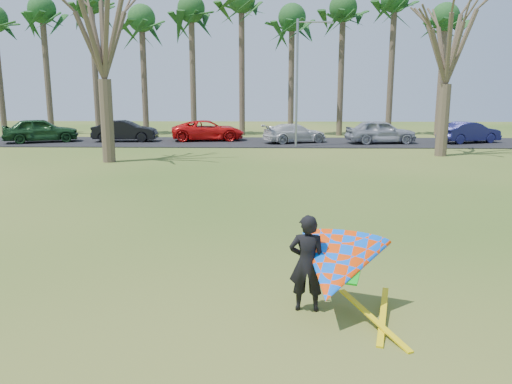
{
  "coord_description": "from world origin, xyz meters",
  "views": [
    {
      "loc": [
        0.37,
        -10.42,
        3.63
      ],
      "look_at": [
        0.0,
        2.0,
        1.1
      ],
      "focal_mm": 35.0,
      "sensor_mm": 36.0,
      "label": 1
    }
  ],
  "objects_px": {
    "car_5": "(469,132)",
    "bare_tree_right": "(449,35)",
    "car_1": "(125,131)",
    "kite_flyer": "(333,267)",
    "car_3": "(295,133)",
    "car_2": "(208,130)",
    "bare_tree_left": "(101,22)",
    "car_0": "(41,130)",
    "streetlight": "(299,77)",
    "car_4": "(381,132)"
  },
  "relations": [
    {
      "from": "car_1",
      "to": "car_4",
      "type": "height_order",
      "value": "car_4"
    },
    {
      "from": "car_0",
      "to": "car_3",
      "type": "relative_size",
      "value": 1.1
    },
    {
      "from": "car_5",
      "to": "bare_tree_right",
      "type": "bearing_deg",
      "value": 127.54
    },
    {
      "from": "car_5",
      "to": "car_4",
      "type": "bearing_deg",
      "value": 73.78
    },
    {
      "from": "car_1",
      "to": "car_2",
      "type": "distance_m",
      "value": 5.9
    },
    {
      "from": "bare_tree_left",
      "to": "kite_flyer",
      "type": "height_order",
      "value": "bare_tree_left"
    },
    {
      "from": "bare_tree_right",
      "to": "car_0",
      "type": "distance_m",
      "value": 27.16
    },
    {
      "from": "car_5",
      "to": "car_2",
      "type": "bearing_deg",
      "value": 65.6
    },
    {
      "from": "car_1",
      "to": "streetlight",
      "type": "bearing_deg",
      "value": -107.13
    },
    {
      "from": "bare_tree_right",
      "to": "streetlight",
      "type": "distance_m",
      "value": 9.05
    },
    {
      "from": "streetlight",
      "to": "car_2",
      "type": "relative_size",
      "value": 1.53
    },
    {
      "from": "streetlight",
      "to": "car_3",
      "type": "xyz_separation_m",
      "value": [
        -0.1,
        2.52,
        -3.75
      ]
    },
    {
      "from": "streetlight",
      "to": "car_1",
      "type": "relative_size",
      "value": 1.77
    },
    {
      "from": "bare_tree_right",
      "to": "car_5",
      "type": "relative_size",
      "value": 2.09
    },
    {
      "from": "car_3",
      "to": "car_0",
      "type": "bearing_deg",
      "value": 68.26
    },
    {
      "from": "bare_tree_right",
      "to": "car_1",
      "type": "distance_m",
      "value": 21.99
    },
    {
      "from": "bare_tree_left",
      "to": "car_4",
      "type": "distance_m",
      "value": 19.39
    },
    {
      "from": "car_0",
      "to": "car_4",
      "type": "xyz_separation_m",
      "value": [
        23.74,
        -0.06,
        -0.04
      ]
    },
    {
      "from": "car_1",
      "to": "car_5",
      "type": "bearing_deg",
      "value": -93.87
    },
    {
      "from": "bare_tree_left",
      "to": "car_2",
      "type": "height_order",
      "value": "bare_tree_left"
    },
    {
      "from": "bare_tree_right",
      "to": "kite_flyer",
      "type": "xyz_separation_m",
      "value": [
        -8.61,
        -20.76,
        -5.72
      ]
    },
    {
      "from": "bare_tree_right",
      "to": "car_3",
      "type": "height_order",
      "value": "bare_tree_right"
    },
    {
      "from": "car_0",
      "to": "kite_flyer",
      "type": "height_order",
      "value": "kite_flyer"
    },
    {
      "from": "bare_tree_left",
      "to": "car_4",
      "type": "xyz_separation_m",
      "value": [
        15.94,
        9.24,
        -6.05
      ]
    },
    {
      "from": "bare_tree_left",
      "to": "car_1",
      "type": "bearing_deg",
      "value": 101.47
    },
    {
      "from": "car_2",
      "to": "car_5",
      "type": "bearing_deg",
      "value": -102.47
    },
    {
      "from": "car_3",
      "to": "car_2",
      "type": "bearing_deg",
      "value": 55.37
    },
    {
      "from": "bare_tree_left",
      "to": "kite_flyer",
      "type": "relative_size",
      "value": 4.06
    },
    {
      "from": "car_5",
      "to": "kite_flyer",
      "type": "distance_m",
      "value": 30.33
    },
    {
      "from": "bare_tree_right",
      "to": "car_2",
      "type": "relative_size",
      "value": 1.76
    },
    {
      "from": "car_4",
      "to": "car_5",
      "type": "relative_size",
      "value": 1.08
    },
    {
      "from": "car_3",
      "to": "car_4",
      "type": "xyz_separation_m",
      "value": [
        5.88,
        -0.28,
        0.15
      ]
    },
    {
      "from": "car_0",
      "to": "car_5",
      "type": "bearing_deg",
      "value": -113.45
    },
    {
      "from": "streetlight",
      "to": "car_5",
      "type": "xyz_separation_m",
      "value": [
        11.99,
        2.75,
        -3.68
      ]
    },
    {
      "from": "car_1",
      "to": "car_2",
      "type": "height_order",
      "value": "car_1"
    },
    {
      "from": "car_1",
      "to": "car_4",
      "type": "distance_m",
      "value": 17.98
    },
    {
      "from": "car_1",
      "to": "car_3",
      "type": "bearing_deg",
      "value": -95.58
    },
    {
      "from": "bare_tree_left",
      "to": "car_0",
      "type": "bearing_deg",
      "value": 130.0
    },
    {
      "from": "bare_tree_right",
      "to": "car_4",
      "type": "xyz_separation_m",
      "value": [
        -2.06,
        6.24,
        -5.7
      ]
    },
    {
      "from": "car_3",
      "to": "car_5",
      "type": "xyz_separation_m",
      "value": [
        12.09,
        0.23,
        0.07
      ]
    },
    {
      "from": "car_2",
      "to": "car_4",
      "type": "xyz_separation_m",
      "value": [
        12.13,
        -1.63,
        0.08
      ]
    },
    {
      "from": "car_4",
      "to": "car_2",
      "type": "bearing_deg",
      "value": 74.45
    },
    {
      "from": "car_1",
      "to": "kite_flyer",
      "type": "xyz_separation_m",
      "value": [
        11.42,
        -27.78,
        0.04
      ]
    },
    {
      "from": "bare_tree_right",
      "to": "kite_flyer",
      "type": "relative_size",
      "value": 3.86
    },
    {
      "from": "kite_flyer",
      "to": "car_3",
      "type": "bearing_deg",
      "value": 88.59
    },
    {
      "from": "car_3",
      "to": "car_4",
      "type": "relative_size",
      "value": 0.95
    },
    {
      "from": "car_3",
      "to": "car_4",
      "type": "bearing_deg",
      "value": -115.15
    },
    {
      "from": "streetlight",
      "to": "car_3",
      "type": "relative_size",
      "value": 1.77
    },
    {
      "from": "car_0",
      "to": "car_1",
      "type": "bearing_deg",
      "value": -107.29
    },
    {
      "from": "streetlight",
      "to": "bare_tree_left",
      "type": "bearing_deg",
      "value": -145.43
    }
  ]
}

